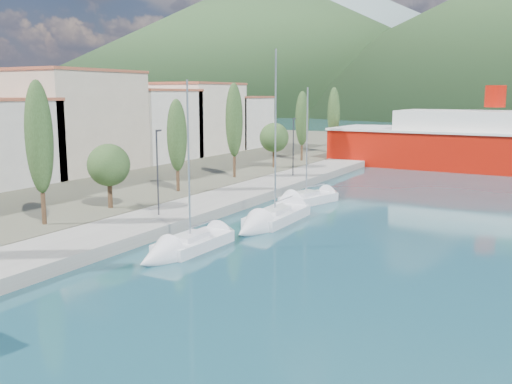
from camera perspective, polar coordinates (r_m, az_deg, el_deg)
The scene contains 9 objects.
ground at distance 137.01m, azimuth 21.80°, elevation 5.17°, with size 1400.00×1400.00×0.00m, color #1D4B57.
quay at distance 49.55m, azimuth -2.51°, elevation -0.62°, with size 5.00×88.00×0.80m, color gray.
land_strip at distance 82.15m, azimuth -22.02°, elevation 2.78°, with size 70.00×148.00×0.70m, color #565644.
town_buildings at distance 71.45m, azimuth -13.99°, elevation 6.46°, with size 9.20×69.20×11.30m.
tree_row at distance 56.10m, azimuth -4.32°, elevation 6.00°, with size 3.47×65.03×10.56m.
lamp_posts at distance 40.08m, azimuth -10.68°, elevation 2.08°, with size 0.15×49.06×6.06m.
sailboat_near at distance 33.71m, azimuth -8.13°, elevation -5.87°, with size 2.54×7.76×11.05m.
sailboat_mid at distance 40.34m, azimuth 0.78°, elevation -3.13°, with size 2.61×9.36×13.42m.
sailboat_far at distance 48.35m, azimuth 3.92°, elevation -1.01°, with size 4.37×7.72×10.81m.
Camera 1 is at (16.18, -15.73, 9.33)m, focal length 40.00 mm.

